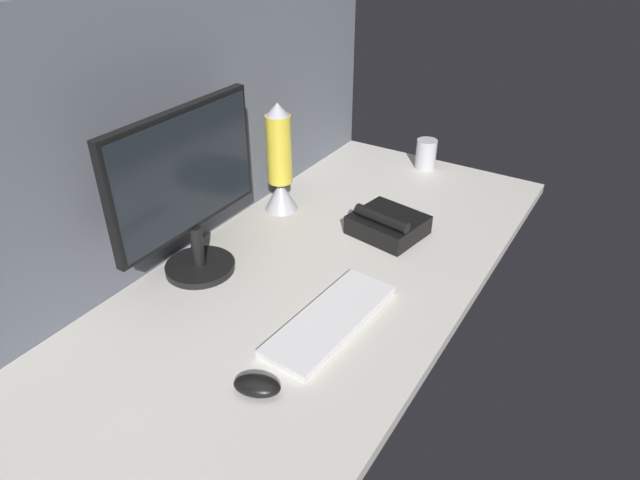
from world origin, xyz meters
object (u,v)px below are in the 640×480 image
mouse (257,386)px  lava_lamp (280,167)px  monitor (187,186)px  desk_phone (387,224)px  keyboard (331,320)px  mug_steel (426,154)px

mouse → lava_lamp: lava_lamp is taller
mouse → lava_lamp: (64.41, 39.87, 12.51)cm
monitor → desk_phone: size_ratio=2.11×
keyboard → mug_steel: 92.83cm
lava_lamp → monitor: bearing=-178.9°
mug_steel → lava_lamp: lava_lamp is taller
mouse → lava_lamp: 76.78cm
keyboard → lava_lamp: 58.36cm
monitor → keyboard: monitor is taller
desk_phone → mug_steel: bearing=10.5°
mug_steel → desk_phone: (-48.86, -9.03, -2.00)cm
monitor → lava_lamp: monitor is taller
monitor → keyboard: size_ratio=1.23×
mouse → desk_phone: desk_phone is taller
mouse → mug_steel: bearing=-13.1°
mug_steel → lava_lamp: 59.11cm
monitor → mug_steel: (91.07, -25.00, -18.94)cm
mug_steel → monitor: bearing=164.6°
monitor → lava_lamp: 39.89cm
mouse → monitor: bearing=36.6°
lava_lamp → desk_phone: (3.59, -34.77, -11.02)cm
mug_steel → desk_phone: mug_steel is taller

